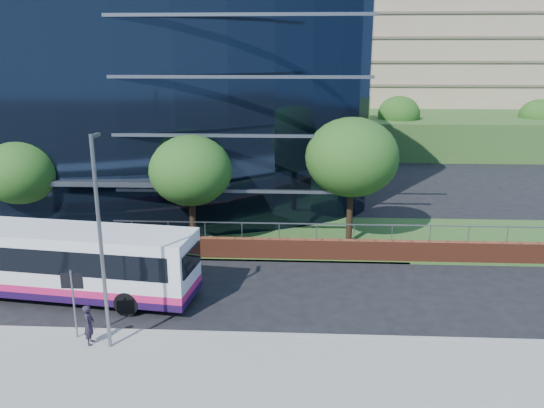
# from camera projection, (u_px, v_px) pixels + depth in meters

# --- Properties ---
(grass_verge) EXTENTS (36.00, 8.00, 0.12)m
(grass_verge) POSITION_uv_depth(u_px,v_px,m) (481.00, 240.00, 31.77)
(grass_verge) COLOR #2D511E
(grass_verge) RESTS_ON ground
(glass_office) EXTENTS (44.00, 23.10, 16.00)m
(glass_office) POSITION_uv_depth(u_px,v_px,m) (77.00, 93.00, 40.48)
(glass_office) COLOR black
(glass_office) RESTS_ON ground
(retaining_wall) EXTENTS (34.00, 0.40, 2.11)m
(retaining_wall) POSITION_uv_depth(u_px,v_px,m) (429.00, 252.00, 28.26)
(retaining_wall) COLOR brown
(retaining_wall) RESTS_ON ground
(apartment_block) EXTENTS (60.00, 42.00, 30.00)m
(apartment_block) POSITION_uv_depth(u_px,v_px,m) (438.00, 53.00, 72.88)
(apartment_block) COLOR #2D511E
(apartment_block) RESTS_ON ground
(street_sign) EXTENTS (0.85, 0.09, 2.80)m
(street_sign) POSITION_uv_depth(u_px,v_px,m) (73.00, 290.00, 20.05)
(street_sign) COLOR slate
(street_sign) RESTS_ON pavement_near
(tree_far_b) EXTENTS (4.29, 4.29, 6.05)m
(tree_far_b) POSITION_uv_depth(u_px,v_px,m) (21.00, 173.00, 30.53)
(tree_far_b) COLOR black
(tree_far_b) RESTS_ON ground
(tree_far_c) EXTENTS (4.62, 4.62, 6.51)m
(tree_far_c) POSITION_uv_depth(u_px,v_px,m) (191.00, 171.00, 29.47)
(tree_far_c) COLOR black
(tree_far_c) RESTS_ON ground
(tree_far_d) EXTENTS (5.28, 5.28, 7.44)m
(tree_far_d) POSITION_uv_depth(u_px,v_px,m) (352.00, 157.00, 29.82)
(tree_far_d) COLOR black
(tree_far_d) RESTS_ON ground
(tree_dist_e) EXTENTS (4.62, 4.62, 6.51)m
(tree_dist_e) POSITION_uv_depth(u_px,v_px,m) (399.00, 114.00, 58.47)
(tree_dist_e) COLOR black
(tree_dist_e) RESTS_ON ground
(tree_dist_f) EXTENTS (4.29, 4.29, 6.05)m
(tree_dist_f) POSITION_uv_depth(u_px,v_px,m) (539.00, 116.00, 59.70)
(tree_dist_f) COLOR black
(tree_dist_f) RESTS_ON ground
(streetlight_east) EXTENTS (0.15, 0.77, 8.00)m
(streetlight_east) POSITION_uv_depth(u_px,v_px,m) (101.00, 238.00, 18.80)
(streetlight_east) COLOR slate
(streetlight_east) RESTS_ON pavement_near
(city_bus) EXTENTS (12.26, 4.23, 3.25)m
(city_bus) POSITION_uv_depth(u_px,v_px,m) (67.00, 262.00, 23.92)
(city_bus) COLOR silver
(city_bus) RESTS_ON ground
(pedestrian) EXTENTS (0.46, 0.62, 1.58)m
(pedestrian) POSITION_uv_depth(u_px,v_px,m) (89.00, 325.00, 19.92)
(pedestrian) COLOR black
(pedestrian) RESTS_ON pavement_near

